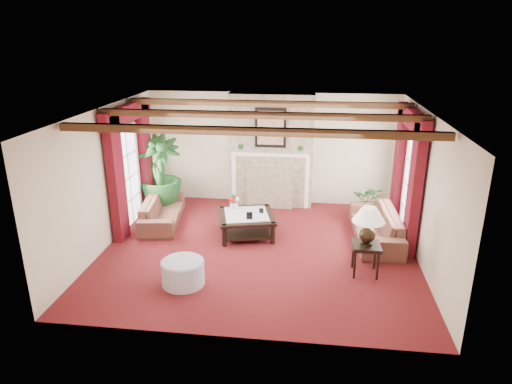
# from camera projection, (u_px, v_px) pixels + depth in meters

# --- Properties ---
(floor) EXTENTS (6.00, 6.00, 0.00)m
(floor) POSITION_uv_depth(u_px,v_px,m) (259.00, 249.00, 8.94)
(floor) COLOR #490E0D
(floor) RESTS_ON ground
(ceiling) EXTENTS (6.00, 6.00, 0.00)m
(ceiling) POSITION_uv_depth(u_px,v_px,m) (259.00, 112.00, 8.05)
(ceiling) COLOR white
(ceiling) RESTS_ON floor
(back_wall) EXTENTS (6.00, 0.02, 2.70)m
(back_wall) POSITION_uv_depth(u_px,v_px,m) (272.00, 149.00, 11.07)
(back_wall) COLOR beige
(back_wall) RESTS_ON ground
(left_wall) EXTENTS (0.02, 5.50, 2.70)m
(left_wall) POSITION_uv_depth(u_px,v_px,m) (105.00, 178.00, 8.84)
(left_wall) COLOR beige
(left_wall) RESTS_ON ground
(right_wall) EXTENTS (0.02, 5.50, 2.70)m
(right_wall) POSITION_uv_depth(u_px,v_px,m) (425.00, 191.00, 8.15)
(right_wall) COLOR beige
(right_wall) RESTS_ON ground
(ceiling_beams) EXTENTS (6.00, 3.00, 0.12)m
(ceiling_beams) POSITION_uv_depth(u_px,v_px,m) (259.00, 115.00, 8.07)
(ceiling_beams) COLOR #352110
(ceiling_beams) RESTS_ON ceiling
(fireplace) EXTENTS (2.00, 0.52, 2.70)m
(fireplace) POSITION_uv_depth(u_px,v_px,m) (272.00, 93.00, 10.43)
(fireplace) COLOR tan
(fireplace) RESTS_ON ground
(french_door_left) EXTENTS (0.10, 1.10, 2.16)m
(french_door_left) POSITION_uv_depth(u_px,v_px,m) (123.00, 128.00, 9.51)
(french_door_left) COLOR white
(french_door_left) RESTS_ON ground
(french_door_right) EXTENTS (0.10, 1.10, 2.16)m
(french_door_right) POSITION_uv_depth(u_px,v_px,m) (417.00, 136.00, 8.83)
(french_door_right) COLOR white
(french_door_right) RESTS_ON ground
(curtains_left) EXTENTS (0.20, 2.40, 2.55)m
(curtains_left) POSITION_uv_depth(u_px,v_px,m) (126.00, 108.00, 9.36)
(curtains_left) COLOR #510A16
(curtains_left) RESTS_ON ground
(curtains_right) EXTENTS (0.20, 2.40, 2.55)m
(curtains_right) POSITION_uv_depth(u_px,v_px,m) (414.00, 114.00, 8.70)
(curtains_right) COLOR #510A16
(curtains_right) RESTS_ON ground
(sofa_left) EXTENTS (2.06, 1.09, 0.75)m
(sofa_left) POSITION_uv_depth(u_px,v_px,m) (162.00, 207.00, 10.10)
(sofa_left) COLOR black
(sofa_left) RESTS_ON ground
(sofa_right) EXTENTS (2.15, 0.78, 0.82)m
(sofa_right) POSITION_uv_depth(u_px,v_px,m) (376.00, 221.00, 9.24)
(sofa_right) COLOR black
(sofa_right) RESTS_ON ground
(potted_palm) EXTENTS (2.53, 2.65, 1.00)m
(potted_palm) POSITION_uv_depth(u_px,v_px,m) (161.00, 189.00, 10.81)
(potted_palm) COLOR black
(potted_palm) RESTS_ON ground
(small_plant) EXTENTS (1.29, 1.32, 0.64)m
(small_plant) POSITION_uv_depth(u_px,v_px,m) (370.00, 205.00, 10.33)
(small_plant) COLOR black
(small_plant) RESTS_ON ground
(coffee_table) EXTENTS (1.35, 1.35, 0.46)m
(coffee_table) POSITION_uv_depth(u_px,v_px,m) (246.00, 225.00, 9.52)
(coffee_table) COLOR black
(coffee_table) RESTS_ON ground
(side_table) EXTENTS (0.61, 0.61, 0.57)m
(side_table) POSITION_uv_depth(u_px,v_px,m) (365.00, 259.00, 7.97)
(side_table) COLOR black
(side_table) RESTS_ON ground
(ottoman) EXTENTS (0.72, 0.72, 0.42)m
(ottoman) POSITION_uv_depth(u_px,v_px,m) (183.00, 273.00, 7.66)
(ottoman) COLOR #A8A7BD
(ottoman) RESTS_ON ground
(table_lamp) EXTENTS (0.55, 0.55, 0.70)m
(table_lamp) POSITION_uv_depth(u_px,v_px,m) (368.00, 226.00, 7.76)
(table_lamp) COLOR black
(table_lamp) RESTS_ON side_table
(flower_vase) EXTENTS (0.29, 0.30, 0.17)m
(flower_vase) POSITION_uv_depth(u_px,v_px,m) (234.00, 205.00, 9.72)
(flower_vase) COLOR silver
(flower_vase) RESTS_ON coffee_table
(book) EXTENTS (0.23, 0.11, 0.30)m
(book) POSITION_uv_depth(u_px,v_px,m) (258.00, 213.00, 9.15)
(book) COLOR black
(book) RESTS_ON coffee_table
(photo_frame_a) EXTENTS (0.12, 0.04, 0.16)m
(photo_frame_a) POSITION_uv_depth(u_px,v_px,m) (249.00, 216.00, 9.16)
(photo_frame_a) COLOR black
(photo_frame_a) RESTS_ON coffee_table
(photo_frame_b) EXTENTS (0.09, 0.03, 0.12)m
(photo_frame_b) POSITION_uv_depth(u_px,v_px,m) (261.00, 211.00, 9.47)
(photo_frame_b) COLOR black
(photo_frame_b) RESTS_ON coffee_table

